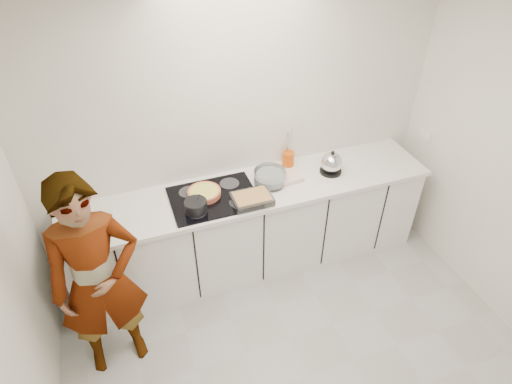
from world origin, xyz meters
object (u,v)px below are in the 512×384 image
object	(u,v)px
tart_dish	(204,193)
mixing_bowl	(270,178)
baking_dish	(252,198)
utensil_crock	(288,159)
hob	(214,198)
kettle	(331,163)
saucepan	(196,206)
cook	(99,282)

from	to	relation	value
tart_dish	mixing_bowl	xyz separation A→B (m)	(0.59, -0.01, 0.02)
baking_dish	utensil_crock	bearing A→B (deg)	39.85
hob	mixing_bowl	xyz separation A→B (m)	(0.52, 0.04, 0.05)
hob	baking_dish	world-z (taller)	baking_dish
kettle	mixing_bowl	bearing A→B (deg)	177.01
kettle	utensil_crock	world-z (taller)	kettle
tart_dish	utensil_crock	distance (m)	0.87
tart_dish	kettle	xyz separation A→B (m)	(1.17, -0.04, 0.06)
saucepan	kettle	xyz separation A→B (m)	(1.28, 0.14, 0.03)
kettle	cook	bearing A→B (deg)	-164.56
mixing_bowl	kettle	xyz separation A→B (m)	(0.58, -0.03, 0.04)
saucepan	kettle	size ratio (longest dim) A/B	0.94
mixing_bowl	kettle	world-z (taller)	kettle
kettle	utensil_crock	bearing A→B (deg)	142.72
baking_dish	mixing_bowl	size ratio (longest dim) A/B	1.07
utensil_crock	hob	bearing A→B (deg)	-162.16
tart_dish	saucepan	distance (m)	0.22
baking_dish	mixing_bowl	bearing A→B (deg)	41.23
tart_dish	kettle	world-z (taller)	kettle
baking_dish	kettle	size ratio (longest dim) A/B	1.29
baking_dish	saucepan	bearing A→B (deg)	175.30
tart_dish	saucepan	size ratio (longest dim) A/B	1.48
hob	utensil_crock	world-z (taller)	utensil_crock
utensil_crock	cook	size ratio (longest dim) A/B	0.08
hob	baking_dish	bearing A→B (deg)	-31.04
kettle	utensil_crock	size ratio (longest dim) A/B	1.87
tart_dish	baking_dish	bearing A→B (deg)	-32.68
saucepan	kettle	bearing A→B (deg)	6.33
tart_dish	cook	size ratio (longest dim) A/B	0.20
baking_dish	utensil_crock	world-z (taller)	utensil_crock
saucepan	utensil_crock	distance (m)	1.04
saucepan	baking_dish	distance (m)	0.46
hob	cook	distance (m)	1.13
hob	mixing_bowl	distance (m)	0.52
saucepan	baking_dish	xyz separation A→B (m)	(0.46, -0.04, -0.02)
hob	saucepan	xyz separation A→B (m)	(-0.18, -0.13, 0.06)
hob	cook	world-z (taller)	cook
hob	saucepan	world-z (taller)	saucepan
hob	baking_dish	distance (m)	0.33
tart_dish	utensil_crock	world-z (taller)	utensil_crock
tart_dish	utensil_crock	size ratio (longest dim) A/B	2.60
saucepan	tart_dish	bearing A→B (deg)	58.49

